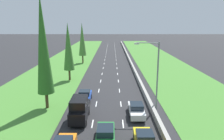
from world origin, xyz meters
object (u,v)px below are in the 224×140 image
green_sedan_centre_lane (105,135)px  poplar_tree_third (68,47)px  black_van_left_lane (79,109)px  yellow_hatchback_right_lane_second (144,140)px  poplar_tree_second (42,45)px  poplar_tree_fourth (82,39)px  white_sedan_right_lane (136,110)px  street_light_mast (155,71)px  blue_hatchback_left_lane (84,96)px

green_sedan_centre_lane → poplar_tree_third: poplar_tree_third is taller
black_van_left_lane → yellow_hatchback_right_lane_second: 8.93m
poplar_tree_second → poplar_tree_fourth: size_ratio=1.32×
green_sedan_centre_lane → poplar_tree_second: size_ratio=0.30×
white_sedan_right_lane → street_light_mast: (2.55, 2.15, 4.42)m
blue_hatchback_left_lane → yellow_hatchback_right_lane_second: bearing=-59.7°
white_sedan_right_lane → poplar_tree_fourth: poplar_tree_fourth is taller
yellow_hatchback_right_lane_second → poplar_tree_third: (-11.42, 23.39, 5.91)m
green_sedan_centre_lane → blue_hatchback_left_lane: blue_hatchback_left_lane is taller
street_light_mast → poplar_tree_third: bearing=134.5°
white_sedan_right_lane → street_light_mast: size_ratio=0.50×
blue_hatchback_left_lane → street_light_mast: size_ratio=0.43×
poplar_tree_fourth → yellow_hatchback_right_lane_second: bearing=-74.9°
poplar_tree_third → street_light_mast: poplar_tree_third is taller
black_van_left_lane → street_light_mast: 10.68m
black_van_left_lane → street_light_mast: size_ratio=0.54×
blue_hatchback_left_lane → street_light_mast: (9.53, -2.74, 4.40)m
black_van_left_lane → white_sedan_right_lane: bearing=9.8°
poplar_tree_third → poplar_tree_second: bearing=-91.3°
blue_hatchback_left_lane → yellow_hatchback_right_lane_second: same height
black_van_left_lane → white_sedan_right_lane: (6.84, 1.19, -0.59)m
black_van_left_lane → street_light_mast: street_light_mast is taller
blue_hatchback_left_lane → black_van_left_lane: bearing=-88.6°
black_van_left_lane → green_sedan_centre_lane: bearing=-56.4°
blue_hatchback_left_lane → poplar_tree_fourth: (-4.36, 30.00, 5.89)m
poplar_tree_third → poplar_tree_fourth: (0.14, 18.47, -0.02)m
poplar_tree_third → poplar_tree_fourth: poplar_tree_third is taller
black_van_left_lane → street_light_mast: bearing=19.6°
street_light_mast → black_van_left_lane: bearing=-160.4°
blue_hatchback_left_lane → poplar_tree_third: 13.72m
black_van_left_lane → poplar_tree_fourth: poplar_tree_fourth is taller
yellow_hatchback_right_lane_second → black_van_left_lane: bearing=139.6°
white_sedan_right_lane → black_van_left_lane: bearing=-170.2°
blue_hatchback_left_lane → yellow_hatchback_right_lane_second: (6.93, -11.86, 0.00)m
green_sedan_centre_lane → poplar_tree_third: 24.48m
yellow_hatchback_right_lane_second → white_sedan_right_lane: 6.96m
poplar_tree_second → white_sedan_right_lane: bearing=-11.8°
black_van_left_lane → street_light_mast: (9.39, 3.34, 3.83)m
poplar_tree_fourth → green_sedan_centre_lane: bearing=-79.3°
yellow_hatchback_right_lane_second → poplar_tree_third: poplar_tree_third is taller
poplar_tree_second → green_sedan_centre_lane: bearing=-46.0°
green_sedan_centre_lane → poplar_tree_fourth: size_ratio=0.40×
yellow_hatchback_right_lane_second → poplar_tree_third: 26.70m
blue_hatchback_left_lane → green_sedan_centre_lane: bearing=-73.0°
green_sedan_centre_lane → poplar_tree_third: (-7.84, 22.42, 5.93)m
street_light_mast → yellow_hatchback_right_lane_second: bearing=-106.0°
white_sedan_right_lane → street_light_mast: 5.54m
green_sedan_centre_lane → street_light_mast: size_ratio=0.50×
poplar_tree_second → blue_hatchback_left_lane: bearing=26.9°
white_sedan_right_lane → green_sedan_centre_lane: bearing=-121.4°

